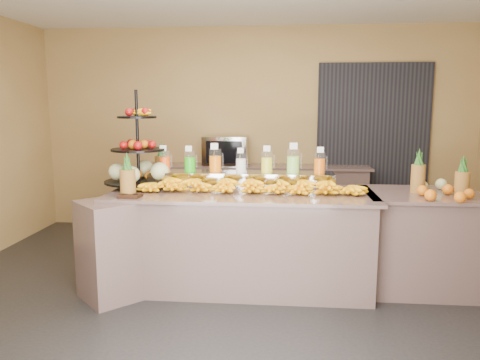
# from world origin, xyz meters

# --- Properties ---
(ground) EXTENTS (6.00, 6.00, 0.00)m
(ground) POSITION_xyz_m (0.00, 0.00, 0.00)
(ground) COLOR black
(ground) RESTS_ON ground
(room_envelope) EXTENTS (6.04, 5.02, 2.82)m
(room_envelope) POSITION_xyz_m (0.19, 0.79, 1.88)
(room_envelope) COLOR olive
(room_envelope) RESTS_ON ground
(buffet_counter) EXTENTS (2.75, 1.25, 0.93)m
(buffet_counter) POSITION_xyz_m (-0.12, 0.26, 0.47)
(buffet_counter) COLOR gray
(buffet_counter) RESTS_ON ground
(right_counter) EXTENTS (1.08, 0.88, 0.93)m
(right_counter) POSITION_xyz_m (1.70, 0.40, 0.47)
(right_counter) COLOR gray
(right_counter) RESTS_ON ground
(back_ledge) EXTENTS (3.10, 0.55, 0.93)m
(back_ledge) POSITION_xyz_m (0.00, 2.25, 0.47)
(back_ledge) COLOR gray
(back_ledge) RESTS_ON ground
(pitcher_tray) EXTENTS (1.85, 0.30, 0.15)m
(pitcher_tray) POSITION_xyz_m (-0.03, 0.58, 1.01)
(pitcher_tray) COLOR gray
(pitcher_tray) RESTS_ON buffet_counter
(juice_pitcher_orange_a) EXTENTS (0.11, 0.12, 0.28)m
(juice_pitcher_orange_a) POSITION_xyz_m (-0.81, 0.58, 1.17)
(juice_pitcher_orange_a) COLOR silver
(juice_pitcher_orange_a) RESTS_ON pitcher_tray
(juice_pitcher_green) EXTENTS (0.11, 0.12, 0.27)m
(juice_pitcher_green) POSITION_xyz_m (-0.55, 0.58, 1.17)
(juice_pitcher_green) COLOR silver
(juice_pitcher_green) RESTS_ON pitcher_tray
(juice_pitcher_orange_b) EXTENTS (0.13, 0.13, 0.30)m
(juice_pitcher_orange_b) POSITION_xyz_m (-0.29, 0.58, 1.18)
(juice_pitcher_orange_b) COLOR silver
(juice_pitcher_orange_b) RESTS_ON pitcher_tray
(juice_pitcher_milk) EXTENTS (0.11, 0.11, 0.26)m
(juice_pitcher_milk) POSITION_xyz_m (-0.03, 0.58, 1.17)
(juice_pitcher_milk) COLOR silver
(juice_pitcher_milk) RESTS_ON pitcher_tray
(juice_pitcher_lemon) EXTENTS (0.12, 0.12, 0.28)m
(juice_pitcher_lemon) POSITION_xyz_m (0.23, 0.58, 1.18)
(juice_pitcher_lemon) COLOR silver
(juice_pitcher_lemon) RESTS_ON pitcher_tray
(juice_pitcher_lime) EXTENTS (0.13, 0.13, 0.31)m
(juice_pitcher_lime) POSITION_xyz_m (0.49, 0.58, 1.19)
(juice_pitcher_lime) COLOR silver
(juice_pitcher_lime) RESTS_ON pitcher_tray
(juice_pitcher_orange_c) EXTENTS (0.11, 0.12, 0.27)m
(juice_pitcher_orange_c) POSITION_xyz_m (0.75, 0.58, 1.17)
(juice_pitcher_orange_c) COLOR silver
(juice_pitcher_orange_c) RESTS_ON pitcher_tray
(banana_heap) EXTENTS (2.17, 0.20, 0.18)m
(banana_heap) POSITION_xyz_m (0.08, 0.28, 1.01)
(banana_heap) COLOR #F4AE0C
(banana_heap) RESTS_ON buffet_counter
(fruit_stand) EXTENTS (0.78, 0.78, 0.96)m
(fruit_stand) POSITION_xyz_m (-1.01, 0.49, 1.17)
(fruit_stand) COLOR black
(fruit_stand) RESTS_ON buffet_counter
(condiment_caddy) EXTENTS (0.20, 0.16, 0.03)m
(condiment_caddy) POSITION_xyz_m (-0.97, -0.06, 0.94)
(condiment_caddy) COLOR black
(condiment_caddy) RESTS_ON buffet_counter
(pineapple_left_a) EXTENTS (0.14, 0.14, 0.40)m
(pineapple_left_a) POSITION_xyz_m (-1.02, 0.02, 1.08)
(pineapple_left_a) COLOR brown
(pineapple_left_a) RESTS_ON buffet_counter
(pineapple_left_b) EXTENTS (0.15, 0.15, 0.44)m
(pineapple_left_b) POSITION_xyz_m (-0.90, 0.79, 1.10)
(pineapple_left_b) COLOR brown
(pineapple_left_b) RESTS_ON buffet_counter
(right_fruit_pile) EXTENTS (0.50, 0.48, 0.26)m
(right_fruit_pile) POSITION_xyz_m (1.81, 0.26, 1.01)
(right_fruit_pile) COLOR brown
(right_fruit_pile) RESTS_ON right_counter
(oven_warmer) EXTENTS (0.60, 0.43, 0.39)m
(oven_warmer) POSITION_xyz_m (-0.39, 2.25, 1.13)
(oven_warmer) COLOR gray
(oven_warmer) RESTS_ON back_ledge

